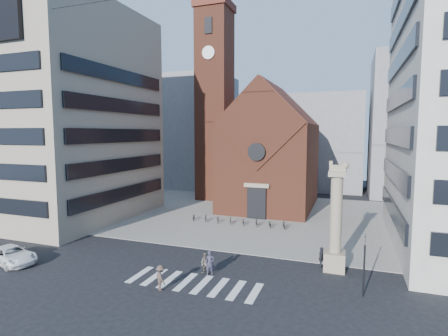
{
  "coord_description": "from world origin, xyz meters",
  "views": [
    {
      "loc": [
        10.92,
        -25.05,
        10.83
      ],
      "look_at": [
        -1.12,
        8.0,
        7.28
      ],
      "focal_mm": 28.0,
      "sensor_mm": 36.0,
      "label": 1
    }
  ],
  "objects_px": {
    "lion_column": "(336,228)",
    "pedestrian_1": "(206,264)",
    "pedestrian_2": "(321,258)",
    "traffic_light": "(364,263)",
    "white_car": "(11,255)",
    "scooter_0": "(194,217)",
    "pedestrian_0": "(210,263)"
  },
  "relations": [
    {
      "from": "white_car",
      "to": "pedestrian_0",
      "type": "distance_m",
      "value": 16.86
    },
    {
      "from": "lion_column",
      "to": "pedestrian_1",
      "type": "bearing_deg",
      "value": -155.49
    },
    {
      "from": "pedestrian_1",
      "to": "scooter_0",
      "type": "height_order",
      "value": "pedestrian_1"
    },
    {
      "from": "lion_column",
      "to": "pedestrian_1",
      "type": "height_order",
      "value": "lion_column"
    },
    {
      "from": "scooter_0",
      "to": "pedestrian_0",
      "type": "bearing_deg",
      "value": -80.5
    },
    {
      "from": "pedestrian_0",
      "to": "pedestrian_2",
      "type": "distance_m",
      "value": 8.9
    },
    {
      "from": "traffic_light",
      "to": "pedestrian_1",
      "type": "height_order",
      "value": "traffic_light"
    },
    {
      "from": "pedestrian_1",
      "to": "pedestrian_2",
      "type": "xyz_separation_m",
      "value": [
        8.27,
        4.09,
        0.05
      ]
    },
    {
      "from": "pedestrian_0",
      "to": "pedestrian_2",
      "type": "xyz_separation_m",
      "value": [
        7.89,
        4.11,
        -0.05
      ]
    },
    {
      "from": "white_car",
      "to": "scooter_0",
      "type": "height_order",
      "value": "white_car"
    },
    {
      "from": "pedestrian_1",
      "to": "white_car",
      "type": "bearing_deg",
      "value": -154.78
    },
    {
      "from": "pedestrian_0",
      "to": "scooter_0",
      "type": "bearing_deg",
      "value": 97.24
    },
    {
      "from": "traffic_light",
      "to": "pedestrian_2",
      "type": "bearing_deg",
      "value": 127.83
    },
    {
      "from": "scooter_0",
      "to": "white_car",
      "type": "bearing_deg",
      "value": -134.23
    },
    {
      "from": "pedestrian_0",
      "to": "pedestrian_2",
      "type": "height_order",
      "value": "pedestrian_0"
    },
    {
      "from": "white_car",
      "to": "traffic_light",
      "type": "bearing_deg",
      "value": -69.86
    },
    {
      "from": "traffic_light",
      "to": "scooter_0",
      "type": "bearing_deg",
      "value": 142.82
    },
    {
      "from": "lion_column",
      "to": "pedestrian_0",
      "type": "xyz_separation_m",
      "value": [
        -8.9,
        -4.24,
        -2.51
      ]
    },
    {
      "from": "lion_column",
      "to": "pedestrian_2",
      "type": "distance_m",
      "value": 2.75
    },
    {
      "from": "traffic_light",
      "to": "pedestrian_2",
      "type": "distance_m",
      "value": 5.08
    },
    {
      "from": "lion_column",
      "to": "pedestrian_2",
      "type": "relative_size",
      "value": 4.83
    },
    {
      "from": "traffic_light",
      "to": "pedestrian_1",
      "type": "bearing_deg",
      "value": -178.83
    },
    {
      "from": "pedestrian_1",
      "to": "pedestrian_2",
      "type": "relative_size",
      "value": 0.94
    },
    {
      "from": "traffic_light",
      "to": "pedestrian_1",
      "type": "xyz_separation_m",
      "value": [
        -11.27,
        -0.23,
        -1.44
      ]
    },
    {
      "from": "pedestrian_0",
      "to": "traffic_light",
      "type": "bearing_deg",
      "value": -20.59
    },
    {
      "from": "pedestrian_1",
      "to": "pedestrian_2",
      "type": "height_order",
      "value": "pedestrian_2"
    },
    {
      "from": "lion_column",
      "to": "pedestrian_0",
      "type": "relative_size",
      "value": 4.56
    },
    {
      "from": "pedestrian_0",
      "to": "pedestrian_1",
      "type": "distance_m",
      "value": 0.39
    },
    {
      "from": "pedestrian_0",
      "to": "pedestrian_1",
      "type": "relative_size",
      "value": 1.12
    },
    {
      "from": "white_car",
      "to": "pedestrian_2",
      "type": "distance_m",
      "value": 25.53
    },
    {
      "from": "pedestrian_2",
      "to": "pedestrian_0",
      "type": "bearing_deg",
      "value": 118.49
    },
    {
      "from": "white_car",
      "to": "scooter_0",
      "type": "relative_size",
      "value": 3.36
    }
  ]
}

